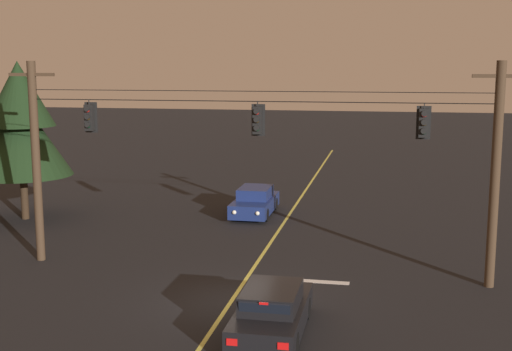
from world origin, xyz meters
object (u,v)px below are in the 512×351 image
(traffic_light_left_inner, at_px, (257,120))
(car_waiting_near_lane, at_px, (272,312))
(car_oncoming_lead, at_px, (255,202))
(traffic_light_centre, at_px, (424,123))
(traffic_light_leftmost, at_px, (89,118))
(tree_verge_near, at_px, (20,124))

(traffic_light_left_inner, height_order, car_waiting_near_lane, traffic_light_left_inner)
(car_waiting_near_lane, distance_m, car_oncoming_lead, 15.23)
(car_oncoming_lead, bearing_deg, traffic_light_centre, -51.03)
(traffic_light_leftmost, xyz_separation_m, car_oncoming_lead, (4.34, 9.40, -4.89))
(tree_verge_near, bearing_deg, car_oncoming_lead, 15.81)
(car_waiting_near_lane, bearing_deg, car_oncoming_lead, 102.98)
(car_waiting_near_lane, relative_size, car_oncoming_lead, 0.98)
(tree_verge_near, bearing_deg, traffic_light_left_inner, -26.33)
(traffic_light_left_inner, relative_size, tree_verge_near, 0.16)
(traffic_light_centre, distance_m, car_waiting_near_lane, 8.43)
(traffic_light_left_inner, height_order, traffic_light_centre, same)
(traffic_light_leftmost, relative_size, tree_verge_near, 0.16)
(traffic_light_leftmost, xyz_separation_m, car_waiting_near_lane, (7.76, -5.45, -4.89))
(traffic_light_centre, relative_size, tree_verge_near, 0.16)
(car_oncoming_lead, bearing_deg, traffic_light_leftmost, -114.77)
(traffic_light_centre, xyz_separation_m, tree_verge_near, (-18.44, 6.33, -0.91))
(traffic_light_leftmost, height_order, traffic_light_left_inner, same)
(traffic_light_leftmost, height_order, car_oncoming_lead, traffic_light_leftmost)
(car_waiting_near_lane, relative_size, tree_verge_near, 0.57)
(car_waiting_near_lane, bearing_deg, traffic_light_left_inner, 105.10)
(traffic_light_leftmost, bearing_deg, traffic_light_left_inner, 0.00)
(car_waiting_near_lane, distance_m, tree_verge_near, 18.91)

